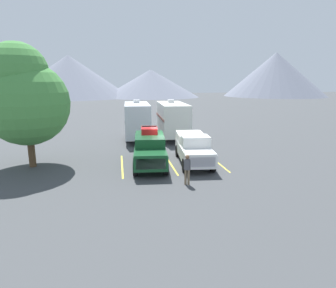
{
  "coord_description": "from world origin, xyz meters",
  "views": [
    {
      "loc": [
        -3.52,
        -19.92,
        5.74
      ],
      "look_at": [
        0.0,
        0.42,
        1.2
      ],
      "focal_mm": 30.72,
      "sensor_mm": 36.0,
      "label": 1
    }
  ],
  "objects": [
    {
      "name": "camper_trailer_b",
      "position": [
        1.86,
        8.6,
        2.03
      ],
      "size": [
        2.77,
        8.38,
        3.85
      ],
      "color": "silver",
      "rests_on": "ground"
    },
    {
      "name": "tree_a",
      "position": [
        -9.5,
        0.24,
        4.79
      ],
      "size": [
        5.52,
        5.52,
        8.17
      ],
      "color": "brown",
      "rests_on": "ground"
    },
    {
      "name": "ground_plane",
      "position": [
        0.0,
        0.0,
        0.0
      ],
      "size": [
        240.0,
        240.0,
        0.0
      ],
      "primitive_type": "plane",
      "color": "#3F4244"
    },
    {
      "name": "lot_stripe_a",
      "position": [
        -3.4,
        -0.58,
        0.0
      ],
      "size": [
        0.12,
        5.5,
        0.01
      ],
      "primitive_type": "cube",
      "color": "gold",
      "rests_on": "ground"
    },
    {
      "name": "mountain_ridge",
      "position": [
        4.92,
        85.48,
        7.0
      ],
      "size": [
        138.2,
        44.59,
        16.29
      ],
      "color": "slate",
      "rests_on": "ground"
    },
    {
      "name": "pickup_truck_b",
      "position": [
        1.65,
        -0.64,
        1.11
      ],
      "size": [
        2.53,
        5.98,
        2.09
      ],
      "color": "white",
      "rests_on": "ground"
    },
    {
      "name": "lot_stripe_c",
      "position": [
        3.4,
        -0.58,
        0.0
      ],
      "size": [
        0.12,
        5.5,
        0.01
      ],
      "primitive_type": "cube",
      "color": "gold",
      "rests_on": "ground"
    },
    {
      "name": "pickup_truck_a",
      "position": [
        -1.47,
        -0.68,
        1.21
      ],
      "size": [
        2.61,
        6.0,
        2.63
      ],
      "color": "#144723",
      "rests_on": "ground"
    },
    {
      "name": "camper_trailer_a",
      "position": [
        -1.74,
        8.12,
        2.05
      ],
      "size": [
        2.53,
        7.48,
        3.9
      ],
      "color": "silver",
      "rests_on": "ground"
    },
    {
      "name": "person_a",
      "position": [
        0.16,
        -4.94,
        1.0
      ],
      "size": [
        0.35,
        0.3,
        1.74
      ],
      "color": "#726047",
      "rests_on": "ground"
    },
    {
      "name": "lot_stripe_b",
      "position": [
        0.0,
        -0.58,
        0.0
      ],
      "size": [
        0.12,
        5.5,
        0.01
      ],
      "primitive_type": "cube",
      "color": "gold",
      "rests_on": "ground"
    }
  ]
}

